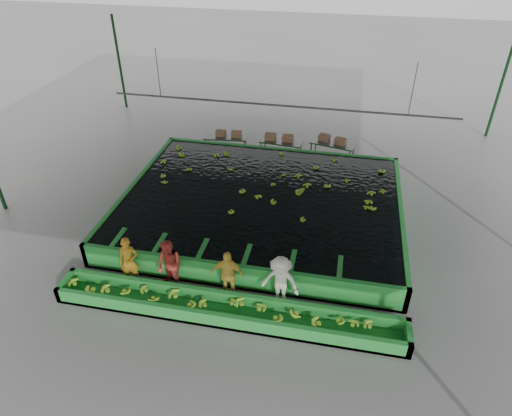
% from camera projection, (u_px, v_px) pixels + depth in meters
% --- Properties ---
extents(ground, '(80.00, 80.00, 0.00)m').
position_uv_depth(ground, '(253.00, 240.00, 15.84)').
color(ground, gray).
rests_on(ground, ground).
extents(shed_roof, '(20.00, 22.00, 0.04)m').
position_uv_depth(shed_roof, '(252.00, 102.00, 13.06)').
color(shed_roof, gray).
rests_on(shed_roof, shed_posts).
extents(shed_posts, '(20.00, 22.00, 5.00)m').
position_uv_depth(shed_posts, '(253.00, 177.00, 14.45)').
color(shed_posts, '#103614').
rests_on(shed_posts, ground).
extents(flotation_tank, '(10.00, 8.00, 0.90)m').
position_uv_depth(flotation_tank, '(261.00, 206.00, 16.81)').
color(flotation_tank, '#258E33').
rests_on(flotation_tank, ground).
extents(tank_water, '(9.70, 7.70, 0.00)m').
position_uv_depth(tank_water, '(262.00, 196.00, 16.58)').
color(tank_water, black).
rests_on(tank_water, flotation_tank).
extents(sorting_trough, '(10.00, 1.00, 0.50)m').
position_uv_depth(sorting_trough, '(226.00, 310.00, 12.77)').
color(sorting_trough, '#258E33').
rests_on(sorting_trough, ground).
extents(cableway_rail, '(0.08, 0.08, 14.00)m').
position_uv_depth(cableway_rail, '(279.00, 105.00, 18.24)').
color(cableway_rail, '#59605B').
rests_on(cableway_rail, shed_roof).
extents(rail_hanger_left, '(0.04, 0.04, 2.00)m').
position_uv_depth(rail_hanger_left, '(158.00, 73.00, 18.52)').
color(rail_hanger_left, '#59605B').
rests_on(rail_hanger_left, shed_roof).
extents(rail_hanger_right, '(0.04, 0.04, 2.00)m').
position_uv_depth(rail_hanger_right, '(413.00, 90.00, 16.84)').
color(rail_hanger_right, '#59605B').
rests_on(rail_hanger_right, shed_roof).
extents(worker_a, '(0.66, 0.51, 1.62)m').
position_uv_depth(worker_a, '(129.00, 261.00, 13.64)').
color(worker_a, '#BB7F19').
rests_on(worker_a, ground).
extents(worker_b, '(1.03, 0.94, 1.72)m').
position_uv_depth(worker_b, '(170.00, 266.00, 13.40)').
color(worker_b, '#B9392D').
rests_on(worker_b, ground).
extents(worker_c, '(0.98, 0.44, 1.64)m').
position_uv_depth(worker_c, '(228.00, 275.00, 13.13)').
color(worker_c, yellow).
rests_on(worker_c, ground).
extents(worker_d, '(1.17, 0.77, 1.69)m').
position_uv_depth(worker_d, '(280.00, 282.00, 12.85)').
color(worker_d, white).
rests_on(worker_d, ground).
extents(packing_table_left, '(2.03, 0.99, 0.89)m').
position_uv_depth(packing_table_left, '(226.00, 145.00, 21.04)').
color(packing_table_left, '#59605B').
rests_on(packing_table_left, ground).
extents(packing_table_mid, '(1.95, 0.94, 0.86)m').
position_uv_depth(packing_table_mid, '(281.00, 150.00, 20.68)').
color(packing_table_mid, '#59605B').
rests_on(packing_table_mid, ground).
extents(packing_table_right, '(2.08, 1.20, 0.89)m').
position_uv_depth(packing_table_right, '(332.00, 152.00, 20.45)').
color(packing_table_right, '#59605B').
rests_on(packing_table_right, ground).
extents(box_stack_left, '(1.19, 0.39, 0.25)m').
position_uv_depth(box_stack_left, '(229.00, 136.00, 20.79)').
color(box_stack_left, '#906247').
rests_on(box_stack_left, packing_table_left).
extents(box_stack_mid, '(1.28, 0.36, 0.27)m').
position_uv_depth(box_stack_mid, '(279.00, 140.00, 20.50)').
color(box_stack_mid, '#906247').
rests_on(box_stack_mid, packing_table_mid).
extents(box_stack_right, '(1.28, 0.73, 0.27)m').
position_uv_depth(box_stack_right, '(332.00, 142.00, 20.28)').
color(box_stack_right, '#906247').
rests_on(box_stack_right, packing_table_right).
extents(floating_bananas, '(9.40, 6.41, 0.13)m').
position_uv_depth(floating_bananas, '(266.00, 185.00, 17.24)').
color(floating_bananas, '#8AC529').
rests_on(floating_bananas, tank_water).
extents(trough_bananas, '(8.85, 0.59, 0.12)m').
position_uv_depth(trough_bananas, '(226.00, 306.00, 12.68)').
color(trough_bananas, '#8AC529').
rests_on(trough_bananas, sorting_trough).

